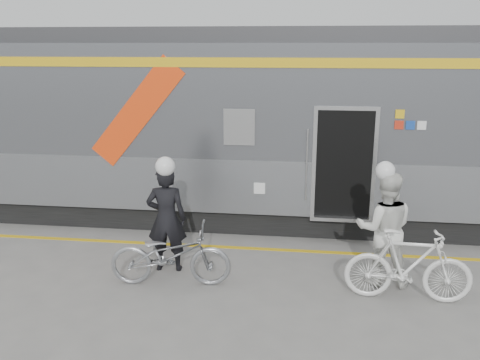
% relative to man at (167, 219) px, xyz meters
% --- Properties ---
extents(ground, '(90.00, 90.00, 0.00)m').
position_rel_man_xyz_m(ground, '(1.80, -1.07, -0.92)').
color(ground, slate).
rests_on(ground, ground).
extents(train, '(24.00, 3.17, 4.10)m').
position_rel_man_xyz_m(train, '(0.84, 3.13, 1.13)').
color(train, black).
rests_on(train, ground).
extents(safety_strip, '(24.00, 0.12, 0.01)m').
position_rel_man_xyz_m(safety_strip, '(1.80, 1.08, -0.92)').
color(safety_strip, gold).
rests_on(safety_strip, ground).
extents(man, '(0.71, 0.51, 1.84)m').
position_rel_man_xyz_m(man, '(0.00, 0.00, 0.00)').
color(man, black).
rests_on(man, ground).
extents(bicycle_left, '(1.99, 0.87, 1.02)m').
position_rel_man_xyz_m(bicycle_left, '(0.20, -0.55, -0.41)').
color(bicycle_left, '#929499').
rests_on(bicycle_left, ground).
extents(woman, '(0.94, 0.74, 1.87)m').
position_rel_man_xyz_m(woman, '(3.58, -0.06, 0.01)').
color(woman, silver).
rests_on(woman, ground).
extents(bicycle_right, '(1.90, 0.61, 1.13)m').
position_rel_man_xyz_m(bicycle_right, '(3.88, -0.61, -0.36)').
color(bicycle_right, white).
rests_on(bicycle_right, ground).
extents(helmet_man, '(0.32, 0.32, 0.32)m').
position_rel_man_xyz_m(helmet_man, '(0.00, 0.00, 1.08)').
color(helmet_man, white).
rests_on(helmet_man, man).
extents(helmet_woman, '(0.30, 0.30, 0.30)m').
position_rel_man_xyz_m(helmet_woman, '(3.58, -0.06, 1.10)').
color(helmet_woman, white).
rests_on(helmet_woman, woman).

